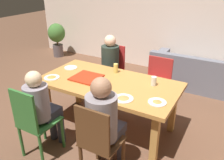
# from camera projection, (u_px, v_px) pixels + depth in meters

# --- Properties ---
(ground_plane) EXTENTS (20.00, 20.00, 0.00)m
(ground_plane) POSITION_uv_depth(u_px,v_px,m) (109.00, 126.00, 3.65)
(ground_plane) COLOR brown
(back_wall) EXTENTS (7.60, 0.12, 2.95)m
(back_wall) POSITION_uv_depth(u_px,v_px,m) (170.00, 8.00, 5.21)
(back_wall) COLOR beige
(back_wall) RESTS_ON ground
(dining_table) EXTENTS (2.00, 1.03, 0.78)m
(dining_table) POSITION_uv_depth(u_px,v_px,m) (109.00, 87.00, 3.36)
(dining_table) COLOR #C0823D
(dining_table) RESTS_ON ground
(chair_0) EXTENTS (0.40, 0.45, 0.99)m
(chair_0) POSITION_uv_depth(u_px,v_px,m) (33.00, 121.00, 2.83)
(chair_0) COLOR #306E30
(chair_0) RESTS_ON ground
(person_0) EXTENTS (0.30, 0.47, 1.17)m
(person_0) POSITION_uv_depth(u_px,v_px,m) (41.00, 105.00, 2.90)
(person_0) COLOR #2F313E
(person_0) RESTS_ON ground
(chair_1) EXTENTS (0.42, 0.39, 0.98)m
(chair_1) POSITION_uv_depth(u_px,v_px,m) (113.00, 68.00, 4.39)
(chair_1) COLOR #B42624
(chair_1) RESTS_ON ground
(person_1) EXTENTS (0.32, 0.48, 1.21)m
(person_1) POSITION_uv_depth(u_px,v_px,m) (109.00, 62.00, 4.21)
(person_1) COLOR #413A40
(person_1) RESTS_ON ground
(chair_2) EXTENTS (0.43, 0.40, 0.98)m
(chair_2) POSITION_uv_depth(u_px,v_px,m) (98.00, 142.00, 2.51)
(chair_2) COLOR #56351C
(chair_2) RESTS_ON ground
(person_2) EXTENTS (0.34, 0.52, 1.26)m
(person_2) POSITION_uv_depth(u_px,v_px,m) (104.00, 119.00, 2.53)
(person_2) COLOR #3F3D4A
(person_2) RESTS_ON ground
(chair_3) EXTENTS (0.45, 0.42, 0.88)m
(chair_3) POSITION_uv_depth(u_px,v_px,m) (157.00, 81.00, 4.03)
(chair_3) COLOR #AD2B27
(chair_3) RESTS_ON ground
(pizza_box_0) EXTENTS (0.40, 0.40, 0.02)m
(pizza_box_0) POSITION_uv_depth(u_px,v_px,m) (86.00, 77.00, 3.43)
(pizza_box_0) COLOR #B12D14
(pizza_box_0) RESTS_ON dining_table
(plate_0) EXTENTS (0.23, 0.23, 0.03)m
(plate_0) POSITION_uv_depth(u_px,v_px,m) (52.00, 77.00, 3.44)
(plate_0) COLOR white
(plate_0) RESTS_ON dining_table
(plate_1) EXTENTS (0.21, 0.21, 0.01)m
(plate_1) POSITION_uv_depth(u_px,v_px,m) (71.00, 68.00, 3.80)
(plate_1) COLOR white
(plate_1) RESTS_ON dining_table
(plate_2) EXTENTS (0.25, 0.25, 0.03)m
(plate_2) POSITION_uv_depth(u_px,v_px,m) (124.00, 98.00, 2.86)
(plate_2) COLOR white
(plate_2) RESTS_ON dining_table
(plate_3) EXTENTS (0.22, 0.22, 0.03)m
(plate_3) POSITION_uv_depth(u_px,v_px,m) (157.00, 102.00, 2.78)
(plate_3) COLOR white
(plate_3) RESTS_ON dining_table
(drinking_glass_0) EXTENTS (0.08, 0.08, 0.13)m
(drinking_glass_0) POSITION_uv_depth(u_px,v_px,m) (154.00, 81.00, 3.19)
(drinking_glass_0) COLOR silver
(drinking_glass_0) RESTS_ON dining_table
(drinking_glass_1) EXTENTS (0.07, 0.07, 0.14)m
(drinking_glass_1) POSITION_uv_depth(u_px,v_px,m) (116.00, 68.00, 3.60)
(drinking_glass_1) COLOR #DCC15C
(drinking_glass_1) RESTS_ON dining_table
(couch) EXTENTS (1.95, 0.85, 0.73)m
(couch) POSITION_uv_depth(u_px,v_px,m) (199.00, 75.00, 4.80)
(couch) COLOR slate
(couch) RESTS_ON ground
(potted_plant) EXTENTS (0.47, 0.47, 0.94)m
(potted_plant) POSITION_uv_depth(u_px,v_px,m) (57.00, 36.00, 6.49)
(potted_plant) COLOR #5B5153
(potted_plant) RESTS_ON ground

